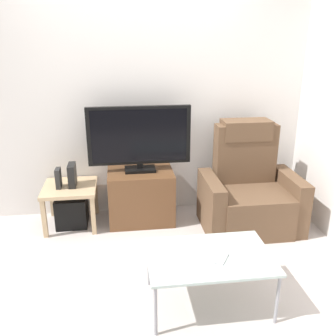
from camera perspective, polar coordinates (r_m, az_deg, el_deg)
name	(u,v)px	position (r m, az deg, el deg)	size (l,w,h in m)	color
ground_plane	(145,262)	(3.40, -3.53, -14.26)	(6.40, 6.40, 0.00)	#BCB2AD
wall_back	(135,96)	(4.00, -5.17, 11.00)	(6.40, 0.06, 2.60)	silver
tv_stand	(141,196)	(3.99, -4.19, -4.28)	(0.68, 0.50, 0.56)	brown
television	(139,137)	(3.79, -4.45, 4.72)	(1.05, 0.20, 0.68)	black
recliner_armchair	(249,191)	(3.94, 12.35, -3.56)	(0.98, 0.78, 1.08)	brown
side_table	(70,192)	(3.97, -14.85, -3.62)	(0.54, 0.54, 0.44)	tan
subwoofer_box	(72,211)	(4.06, -14.58, -6.37)	(0.32, 0.32, 0.32)	black
book_upright	(58,178)	(3.91, -16.54, -1.51)	(0.05, 0.14, 0.20)	#262626
game_console	(72,175)	(3.91, -14.55, -1.06)	(0.07, 0.20, 0.23)	black
coffee_table	(209,258)	(2.76, 6.38, -13.66)	(0.90, 0.60, 0.41)	#B2C6C1
cell_phone	(221,258)	(2.72, 8.21, -13.62)	(0.07, 0.15, 0.01)	#B7B7BC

